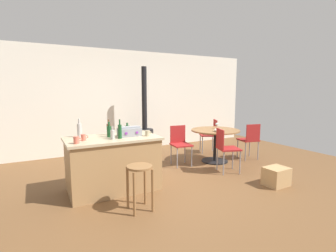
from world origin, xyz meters
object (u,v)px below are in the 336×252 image
(wood_stove, at_px, (145,133))
(bottle_5, at_px, (79,130))
(folding_chair_near, at_px, (211,133))
(cup_1, at_px, (148,133))
(kitchen_island, at_px, (113,163))
(bottle_1, at_px, (120,131))
(toolbox, at_px, (129,132))
(cup_0, at_px, (84,137))
(dining_table, at_px, (215,137))
(folding_chair_far, at_px, (180,142))
(bottle_3, at_px, (109,131))
(wooden_stool, at_px, (140,177))
(bottle_2, at_px, (113,134))
(folding_chair_left, at_px, (225,147))
(cardboard_box, at_px, (276,176))
(wine_glass, at_px, (217,124))
(folding_chair_right, at_px, (250,138))
(serving_bowl, at_px, (218,130))
(bottle_4, at_px, (127,129))
(bottle_0, at_px, (109,129))
(cup_2, at_px, (77,140))

(wood_stove, distance_m, bottle_5, 2.60)
(folding_chair_near, bearing_deg, cup_1, -149.88)
(kitchen_island, height_order, bottle_1, bottle_1)
(toolbox, xyz_separation_m, cup_1, (0.27, -0.13, -0.03))
(cup_0, bearing_deg, dining_table, 10.96)
(bottle_5, bearing_deg, folding_chair_far, 11.44)
(cup_1, bearing_deg, folding_chair_near, 30.12)
(dining_table, height_order, bottle_3, bottle_3)
(wooden_stool, bearing_deg, cup_1, 58.97)
(bottle_2, relative_size, bottle_5, 0.65)
(folding_chair_left, bearing_deg, cup_0, 177.13)
(wood_stove, height_order, bottle_1, wood_stove)
(dining_table, relative_size, folding_chair_near, 1.25)
(dining_table, xyz_separation_m, cardboard_box, (-0.00, -1.68, -0.42))
(wood_stove, xyz_separation_m, wine_glass, (1.23, -1.39, 0.32))
(folding_chair_right, distance_m, cup_0, 3.87)
(wood_stove, relative_size, serving_bowl, 12.39)
(folding_chair_near, xyz_separation_m, toolbox, (-2.68, -1.26, 0.44))
(bottle_4, bearing_deg, dining_table, 5.94)
(folding_chair_near, bearing_deg, folding_chair_right, -66.99)
(dining_table, bearing_deg, bottle_3, -169.69)
(toolbox, relative_size, bottle_0, 1.41)
(cup_2, bearing_deg, folding_chair_right, 7.35)
(bottle_4, bearing_deg, cup_0, -156.56)
(bottle_4, height_order, cardboard_box, bottle_4)
(wooden_stool, xyz_separation_m, cup_2, (-0.70, 0.65, 0.47))
(folding_chair_far, height_order, folding_chair_right, folding_chair_far)
(kitchen_island, height_order, cup_1, cup_1)
(bottle_1, bearing_deg, cup_1, 0.53)
(kitchen_island, xyz_separation_m, serving_bowl, (2.41, 0.27, 0.34))
(folding_chair_right, xyz_separation_m, bottle_3, (-3.41, -0.22, 0.47))
(dining_table, relative_size, folding_chair_far, 1.27)
(kitchen_island, xyz_separation_m, cardboard_box, (2.54, -1.17, -0.28))
(wood_stove, bearing_deg, cup_0, -132.37)
(bottle_2, height_order, cup_0, bottle_2)
(dining_table, xyz_separation_m, wood_stove, (-1.13, 1.47, -0.05))
(bottle_4, relative_size, cup_1, 1.60)
(folding_chair_far, bearing_deg, kitchen_island, -158.01)
(kitchen_island, height_order, cup_2, cup_2)
(wooden_stool, height_order, cup_0, cup_0)
(wooden_stool, relative_size, cup_2, 5.39)
(folding_chair_far, bearing_deg, bottle_2, -153.88)
(folding_chair_near, height_order, bottle_3, bottle_3)
(bottle_2, bearing_deg, serving_bowl, 10.05)
(wood_stove, distance_m, serving_bowl, 2.00)
(folding_chair_near, height_order, cardboard_box, folding_chair_near)
(kitchen_island, bearing_deg, folding_chair_far, 21.99)
(bottle_4, height_order, cup_1, bottle_4)
(folding_chair_left, height_order, bottle_3, bottle_3)
(folding_chair_far, height_order, bottle_3, bottle_3)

